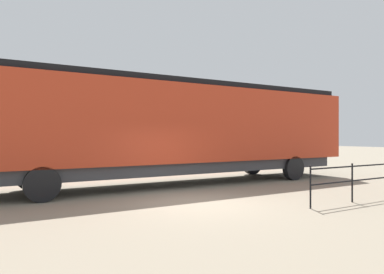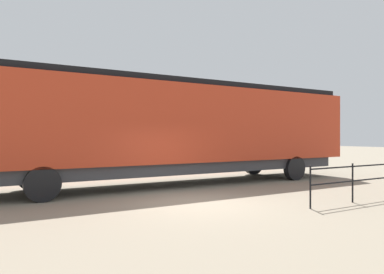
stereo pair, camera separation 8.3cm
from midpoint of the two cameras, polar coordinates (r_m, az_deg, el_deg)
The scene contains 2 objects.
ground_plane at distance 10.85m, azimuth 1.07°, elevation -10.60°, with size 120.00×120.00×0.00m, color gray.
locomotive at distance 15.16m, azimuth -0.86°, elevation 1.54°, with size 3.20×16.90×4.28m.
Camera 2 is at (9.11, -5.55, 2.01)m, focal length 33.37 mm.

